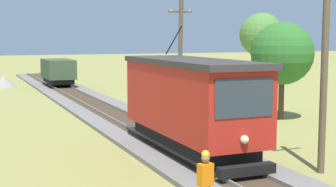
{
  "coord_description": "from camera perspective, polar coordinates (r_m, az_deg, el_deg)",
  "views": [
    {
      "loc": [
        -8.1,
        -2.65,
        4.66
      ],
      "look_at": [
        0.73,
        18.54,
        2.03
      ],
      "focal_mm": 52.84,
      "sensor_mm": 36.0,
      "label": 1
    }
  ],
  "objects": [
    {
      "name": "red_tram",
      "position": [
        19.18,
        2.57,
        -0.87
      ],
      "size": [
        2.6,
        8.54,
        4.79
      ],
      "color": "red",
      "rests_on": "rail_right"
    },
    {
      "name": "freight_car",
      "position": [
        46.51,
        -12.56,
        2.54
      ],
      "size": [
        2.4,
        5.2,
        2.31
      ],
      "color": "#384C33",
      "rests_on": "rail_right"
    },
    {
      "name": "utility_pole_near_tram",
      "position": [
        17.45,
        17.67,
        5.15
      ],
      "size": [
        1.4,
        0.26,
        8.47
      ],
      "color": "brown",
      "rests_on": "ground"
    },
    {
      "name": "utility_pole_mid",
      "position": [
        27.69,
        1.41,
        4.18
      ],
      "size": [
        1.4,
        0.54,
        6.87
      ],
      "color": "brown",
      "rests_on": "ground"
    },
    {
      "name": "gravel_pile",
      "position": [
        48.49,
        -18.43,
        1.31
      ],
      "size": [
        2.46,
        2.46,
        1.08
      ],
      "primitive_type": "cone",
      "color": "gray",
      "rests_on": "ground"
    },
    {
      "name": "track_worker",
      "position": [
        12.92,
        4.33,
        -10.01
      ],
      "size": [
        0.42,
        0.31,
        1.78
      ],
      "rotation": [
        0.0,
        0.0,
        -1.39
      ],
      "color": "navy",
      "rests_on": "ground"
    },
    {
      "name": "tree_left_near",
      "position": [
        45.86,
        10.73,
        6.65
      ],
      "size": [
        3.96,
        3.96,
        6.86
      ],
      "color": "#4C3823",
      "rests_on": "ground"
    },
    {
      "name": "tree_left_far",
      "position": [
        28.51,
        13.05,
        4.5
      ],
      "size": [
        3.52,
        3.52,
        5.51
      ],
      "color": "#4C3823",
      "rests_on": "ground"
    }
  ]
}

